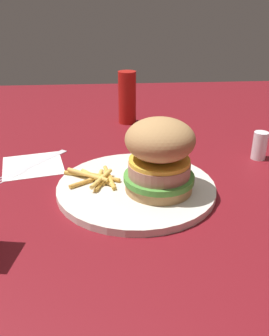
# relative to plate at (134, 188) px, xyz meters

# --- Properties ---
(ground_plane) EXTENTS (1.60, 1.60, 0.00)m
(ground_plane) POSITION_rel_plate_xyz_m (0.02, -0.00, -0.01)
(ground_plane) COLOR maroon
(plate) EXTENTS (0.26, 0.26, 0.01)m
(plate) POSITION_rel_plate_xyz_m (0.00, 0.00, 0.00)
(plate) COLOR silver
(plate) RESTS_ON ground_plane
(sandwich) EXTENTS (0.11, 0.11, 0.12)m
(sandwich) POSITION_rel_plate_xyz_m (-0.02, -0.04, 0.07)
(sandwich) COLOR tan
(sandwich) RESTS_ON plate
(fries_pile) EXTENTS (0.09, 0.10, 0.01)m
(fries_pile) POSITION_rel_plate_xyz_m (0.02, 0.06, 0.01)
(fries_pile) COLOR #E5B251
(fries_pile) RESTS_ON plate
(napkin) EXTENTS (0.13, 0.13, 0.00)m
(napkin) POSITION_rel_plate_xyz_m (0.11, 0.18, -0.01)
(napkin) COLOR white
(napkin) RESTS_ON ground_plane
(fork) EXTENTS (0.15, 0.12, 0.00)m
(fork) POSITION_rel_plate_xyz_m (0.11, 0.19, -0.00)
(fork) COLOR silver
(fork) RESTS_ON napkin
(ketchup_bottle) EXTENTS (0.04, 0.04, 0.13)m
(ketchup_bottle) POSITION_rel_plate_xyz_m (0.36, -0.01, 0.06)
(ketchup_bottle) COLOR #B21914
(ketchup_bottle) RESTS_ON ground_plane
(salt_shaker) EXTENTS (0.03, 0.03, 0.06)m
(salt_shaker) POSITION_rel_plate_xyz_m (0.11, -0.26, 0.02)
(salt_shaker) COLOR white
(salt_shaker) RESTS_ON ground_plane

